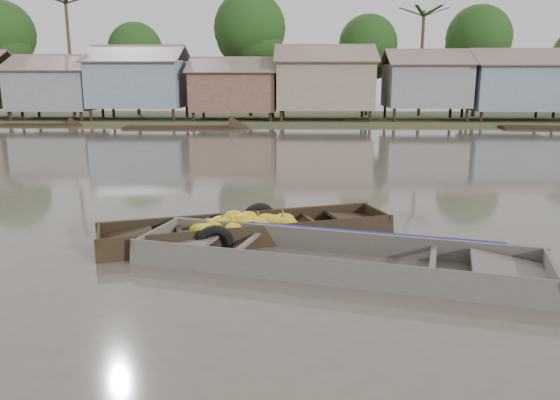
{
  "coord_description": "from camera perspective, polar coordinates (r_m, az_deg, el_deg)",
  "views": [
    {
      "loc": [
        0.71,
        -9.48,
        3.23
      ],
      "look_at": [
        0.35,
        1.19,
        0.8
      ],
      "focal_mm": 35.0,
      "sensor_mm": 36.0,
      "label": 1
    }
  ],
  "objects": [
    {
      "name": "ground",
      "position": [
        10.04,
        -2.25,
        -5.95
      ],
      "size": [
        120.0,
        120.0,
        0.0
      ],
      "primitive_type": "plane",
      "color": "#51493E",
      "rests_on": "ground"
    },
    {
      "name": "riverbank",
      "position": [
        41.41,
        5.26,
        12.53
      ],
      "size": [
        120.0,
        12.47,
        10.22
      ],
      "color": "#384723",
      "rests_on": "ground"
    },
    {
      "name": "viewer_boat",
      "position": [
        9.55,
        5.79,
        -6.7
      ],
      "size": [
        7.21,
        3.58,
        0.56
      ],
      "rotation": [
        0.0,
        0.0,
        -0.26
      ],
      "color": "#49433E",
      "rests_on": "ground"
    },
    {
      "name": "distant_boats",
      "position": [
        33.9,
        13.39,
        6.91
      ],
      "size": [
        44.72,
        15.03,
        0.35
      ],
      "color": "black",
      "rests_on": "ground"
    },
    {
      "name": "banana_boat",
      "position": [
        11.07,
        -3.78,
        -3.25
      ],
      "size": [
        6.03,
        3.28,
        0.82
      ],
      "rotation": [
        0.0,
        0.0,
        0.34
      ],
      "color": "black",
      "rests_on": "ground"
    }
  ]
}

